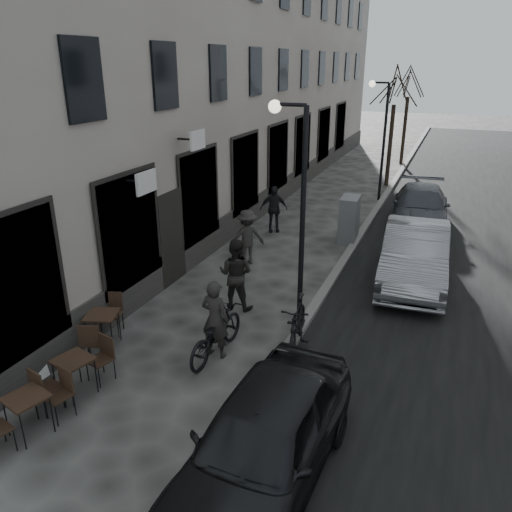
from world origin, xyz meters
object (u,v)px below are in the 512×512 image
Objects in this scene: pedestrian_far at (274,209)px; bistro_set_c at (103,327)px; streetlamp_far at (381,128)px; car_mid at (415,254)px; bistro_set_a at (28,411)px; utility_cabinet at (349,219)px; moped at (297,325)px; bicycle at (216,333)px; tree_far at (409,83)px; sign_board at (30,364)px; bistro_set_b at (75,373)px; pedestrian_near at (236,274)px; tree_near at (396,88)px; car_near at (263,441)px; streetlamp_near at (296,191)px; car_far at (420,207)px; pedestrian_mid at (247,237)px.

bistro_set_c is at bearing -122.53° from pedestrian_far.
streetlamp_far reaches higher than car_mid.
utility_cabinet is at bearing 91.47° from bistro_set_a.
moped reaches higher than bistro_set_a.
bicycle is 8.42m from pedestrian_far.
tree_far is 24.40m from bistro_set_c.
sign_board is at bearing -103.16° from streetlamp_far.
bicycle is at bearing 64.88° from bistro_set_b.
utility_cabinet is (0.06, -6.01, -2.37)m from streetlamp_far.
bistro_set_a is at bearing 73.81° from pedestrian_near.
bicycle is at bearing -93.56° from tree_near.
moped is (3.32, 4.20, 0.13)m from bistro_set_a.
utility_cabinet is (2.88, 10.36, 0.32)m from bistro_set_b.
streetlamp_near is at bearing 105.57° from car_near.
bicycle is 1.03× the size of moped.
bistro_set_b is at bearing -89.17° from bistro_set_c.
pedestrian_far is (-2.71, 6.06, -2.31)m from streetlamp_near.
car_near is (1.17, -17.00, -2.41)m from streetlamp_far.
bistro_set_b is 0.94× the size of pedestrian_far.
bistro_set_b is at bearing -115.18° from car_far.
pedestrian_near is 5.21m from car_mid.
utility_cabinet is at bearing -90.06° from tree_near.
car_mid is (1.30, 8.37, 0.05)m from car_near.
sign_board is 0.59× the size of pedestrian_near.
pedestrian_far is at bearing -114.55° from streetlamp_far.
sign_board is (-1.02, -0.06, -0.03)m from bistro_set_b.
bicycle is 2.27m from pedestrian_near.
bistro_set_c is (-0.62, 2.73, 0.03)m from bistro_set_a.
moped is (-0.65, 3.69, -0.17)m from car_near.
car_far reaches higher than bistro_set_c.
streetlamp_far is 9.28m from car_mid.
tree_near is (0.07, 3.00, 1.50)m from streetlamp_far.
pedestrian_near is at bearing -72.68° from bicycle.
car_far is at bearing -80.22° from tree_far.
tree_far is 3.36× the size of pedestrian_far.
bistro_set_c reaches higher than bistro_set_b.
tree_far reaches higher than streetlamp_near.
bistro_set_b is 1.02m from sign_board.
pedestrian_far reaches higher than car_mid.
streetlamp_far is at bearing -100.16° from pedestrian_near.
pedestrian_near is at bearing -117.11° from car_far.
tree_far is (0.07, 9.00, 1.50)m from streetlamp_far.
pedestrian_mid is (0.39, 8.37, 0.39)m from bistro_set_a.
bistro_set_b is 4.53m from moped.
bistro_set_c is at bearing 52.63° from pedestrian_near.
streetlamp_far is 2.54× the size of bicycle.
tree_near is at bearing -139.70° from pedestrian_mid.
car_mid is at bearing -82.25° from tree_far.
streetlamp_far is 17.94m from bistro_set_a.
streetlamp_near is 3.08× the size of bistro_set_c.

